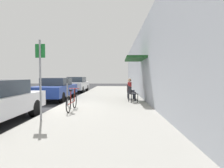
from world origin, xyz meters
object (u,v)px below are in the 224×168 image
Objects in this scene: parked_car_2 at (77,84)px; seated_patron_2 at (131,88)px; cafe_chair_0 at (132,93)px; cafe_chair_2 at (130,91)px; bicycle_0 at (72,102)px; cafe_chair_1 at (131,92)px; parked_car_1 at (56,89)px; parking_meter at (67,90)px; street_sign at (40,74)px.

parked_car_2 is 3.41× the size of seated_patron_2.
cafe_chair_2 is (-0.00, 1.69, 0.00)m from cafe_chair_0.
bicycle_0 is 1.97× the size of cafe_chair_1.
seated_patron_2 is at bearing 56.12° from bicycle_0.
parking_meter is at bearing -62.43° from parked_car_1.
street_sign is at bearing -128.65° from cafe_chair_0.
parking_meter is at bearing -80.16° from parked_car_2.
parking_meter is at bearing -148.00° from cafe_chair_1.
cafe_chair_1 is 0.67× the size of seated_patron_2.
street_sign is at bearing -120.04° from seated_patron_2.
parking_meter reaches higher than bicycle_0.
bicycle_0 is 1.33× the size of seated_patron_2.
cafe_chair_1 is at bearing -94.26° from seated_patron_2.
street_sign is (-0.05, -2.96, 0.75)m from parking_meter.
parked_car_1 is 3.33× the size of parking_meter.
street_sign reaches higher than cafe_chair_0.
parked_car_1 is 5.06× the size of cafe_chair_1.
parking_meter reaches higher than cafe_chair_2.
parked_car_1 is at bearing 178.54° from cafe_chair_2.
street_sign is at bearing -75.80° from parked_car_1.
parked_car_2 is 12.02m from street_sign.
seated_patron_2 is at bearing 40.67° from parking_meter.
cafe_chair_2 is at bearing 41.28° from parking_meter.
cafe_chair_2 is at bearing 56.75° from bicycle_0.
seated_patron_2 is at bearing -1.56° from parked_car_1.
parked_car_2 is at bearing 128.21° from cafe_chair_2.
cafe_chair_1 and cafe_chair_2 have the same top height.
parking_meter is at bearing 89.03° from street_sign.
street_sign is 2.99× the size of cafe_chair_0.
parking_meter is at bearing -139.33° from seated_patron_2.
parked_car_2 is at bearing 128.51° from seated_patron_2.
seated_patron_2 is (0.06, 0.81, 0.19)m from cafe_chair_1.
parked_car_1 is 5.06× the size of cafe_chair_0.
cafe_chair_2 is (0.00, 0.82, 0.00)m from cafe_chair_1.
street_sign is at bearing -123.44° from cafe_chair_1.
parked_car_1 is 5.13m from cafe_chair_0.
parked_car_1 is at bearing 116.22° from bicycle_0.
seated_patron_2 is (4.85, -0.13, 0.07)m from parked_car_1.
cafe_chair_1 is (2.70, 3.30, 0.14)m from bicycle_0.
parked_car_2 is 7.75m from cafe_chair_2.
bicycle_0 reaches higher than cafe_chair_1.
parking_meter is 1.52× the size of cafe_chair_1.
cafe_chair_1 is at bearing -11.14° from parked_car_1.
street_sign reaches higher than bicycle_0.
cafe_chair_2 is 0.20m from seated_patron_2.
cafe_chair_2 is at bearing 90.11° from cafe_chair_0.
street_sign is (1.50, -11.89, 0.88)m from parked_car_2.
cafe_chair_0 is (4.80, -7.77, -0.14)m from parked_car_2.
bicycle_0 is at bearing -78.43° from parked_car_2.
bicycle_0 reaches higher than cafe_chair_2.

